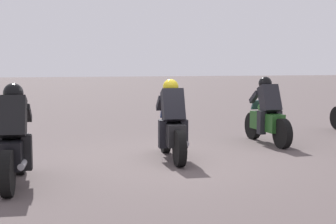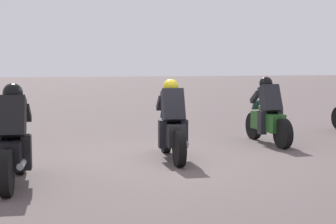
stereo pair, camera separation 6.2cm
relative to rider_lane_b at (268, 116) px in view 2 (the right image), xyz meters
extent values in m
plane|color=#4E4443|center=(-1.18, 2.66, -0.62)|extent=(120.00, 120.00, 0.00)
cylinder|color=black|center=(0.70, 0.01, -0.30)|extent=(0.64, 0.15, 0.64)
cylinder|color=black|center=(-0.70, -0.01, -0.30)|extent=(0.64, 0.15, 0.64)
cube|color=#21501E|center=(0.00, 0.00, -0.12)|extent=(1.10, 0.33, 0.40)
ellipsoid|color=#21501E|center=(0.10, 0.00, 0.18)|extent=(0.48, 0.31, 0.24)
cube|color=red|center=(-0.51, 0.00, -0.10)|extent=(0.06, 0.16, 0.08)
cylinder|color=#A5A5AD|center=(-0.34, -0.16, -0.25)|extent=(0.42, 0.10, 0.10)
cube|color=black|center=(-0.10, 0.00, 0.40)|extent=(0.49, 0.41, 0.66)
sphere|color=black|center=(0.12, 0.00, 0.74)|extent=(0.30, 0.30, 0.30)
cube|color=#3E5E63|center=(0.50, 0.01, 0.22)|extent=(0.16, 0.26, 0.23)
cube|color=black|center=(-0.12, 0.20, -0.12)|extent=(0.18, 0.14, 0.52)
cube|color=black|center=(-0.11, -0.20, -0.12)|extent=(0.18, 0.14, 0.52)
cube|color=black|center=(0.28, 0.18, 0.42)|extent=(0.39, 0.10, 0.31)
cube|color=black|center=(0.29, -0.18, 0.42)|extent=(0.39, 0.10, 0.31)
cylinder|color=black|center=(-0.47, 2.51, -0.30)|extent=(0.65, 0.20, 0.64)
cylinder|color=black|center=(-1.86, 2.63, -0.30)|extent=(0.65, 0.20, 0.64)
cube|color=black|center=(-1.16, 2.57, -0.12)|extent=(1.12, 0.42, 0.40)
ellipsoid|color=black|center=(-1.06, 2.56, 0.18)|extent=(0.50, 0.34, 0.24)
cube|color=red|center=(-1.67, 2.62, -0.10)|extent=(0.07, 0.16, 0.08)
cylinder|color=#A5A5AD|center=(-1.53, 2.44, -0.25)|extent=(0.43, 0.14, 0.10)
cube|color=black|center=(-1.26, 2.58, 0.40)|extent=(0.52, 0.44, 0.66)
sphere|color=gold|center=(-1.04, 2.56, 0.74)|extent=(0.33, 0.33, 0.30)
cube|color=#3C5193|center=(-0.66, 2.53, 0.22)|extent=(0.18, 0.27, 0.23)
cube|color=black|center=(-1.26, 2.78, -0.12)|extent=(0.19, 0.16, 0.52)
cube|color=black|center=(-1.30, 2.38, -0.12)|extent=(0.19, 0.16, 0.52)
cube|color=black|center=(-0.87, 2.73, 0.42)|extent=(0.39, 0.13, 0.31)
cube|color=black|center=(-0.90, 2.37, 0.42)|extent=(0.39, 0.13, 0.31)
cylinder|color=black|center=(-1.72, 5.31, -0.30)|extent=(0.65, 0.20, 0.64)
cylinder|color=black|center=(-3.12, 5.45, -0.30)|extent=(0.65, 0.20, 0.64)
cube|color=black|center=(-2.42, 5.38, -0.12)|extent=(1.13, 0.43, 0.40)
ellipsoid|color=black|center=(-2.32, 5.37, 0.18)|extent=(0.51, 0.35, 0.24)
cube|color=red|center=(-2.93, 5.43, -0.10)|extent=(0.08, 0.17, 0.08)
cylinder|color=#A5A5AD|center=(-2.78, 5.26, -0.25)|extent=(0.43, 0.14, 0.10)
cube|color=black|center=(-2.52, 5.39, 0.40)|extent=(0.52, 0.45, 0.66)
sphere|color=black|center=(-2.30, 5.37, 0.74)|extent=(0.33, 0.33, 0.30)
cube|color=slate|center=(-1.92, 5.33, 0.22)|extent=(0.18, 0.27, 0.23)
cube|color=black|center=(-2.56, 5.19, -0.12)|extent=(0.19, 0.16, 0.52)
cube|color=black|center=(-2.12, 5.53, 0.42)|extent=(0.39, 0.14, 0.31)
cube|color=black|center=(-2.16, 5.17, 0.42)|extent=(0.39, 0.14, 0.31)
camera|label=1|loc=(-9.97, 5.12, 1.17)|focal=52.52mm
camera|label=2|loc=(-9.99, 5.06, 1.17)|focal=52.52mm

